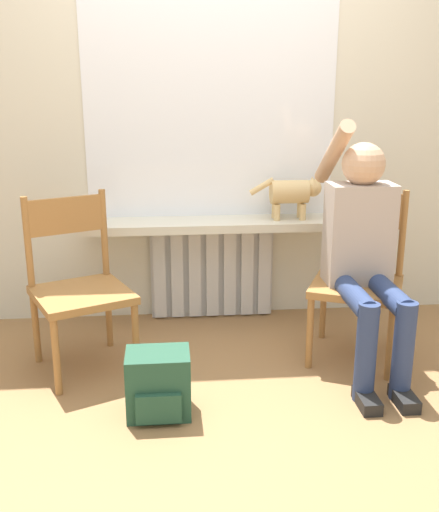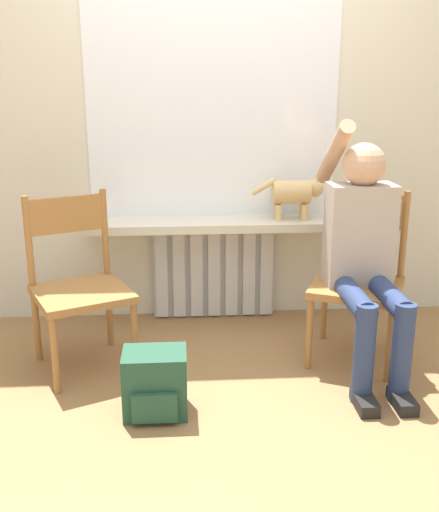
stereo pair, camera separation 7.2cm
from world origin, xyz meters
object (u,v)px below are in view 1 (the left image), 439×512
Objects in this scene: person at (365,247)px; cat at (293,193)px; chair_left at (79,284)px; chair_right at (358,276)px; backpack at (158,384)px.

person is 2.92× the size of cat.
person is (1.47, -0.13, 0.20)m from chair_left.
chair_right is 0.69m from cat.
chair_left is 0.74m from backpack.
cat is (-0.26, 0.53, 0.36)m from chair_right.
chair_left reaches higher than backpack.
chair_left is 1.00× the size of chair_right.
backpack is at bearing -159.09° from person.
chair_left is at bearing -156.51° from cat.
chair_left and chair_right have the same top height.
person reaches higher than cat.
person is (-0.02, -0.13, 0.20)m from chair_right.
person is 4.29× the size of backpack.
chair_right is 1.24m from backpack.
chair_left is 1.39m from cat.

